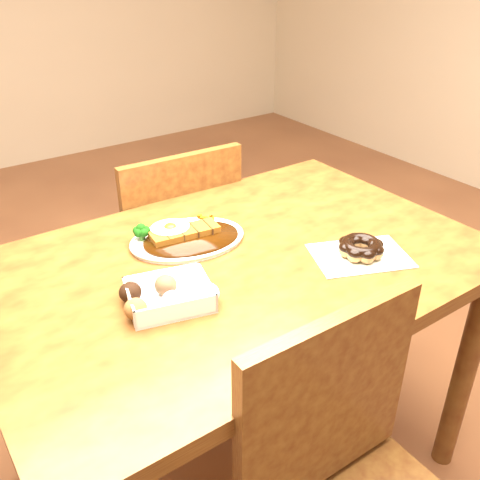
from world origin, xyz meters
TOP-DOWN VIEW (x-y plane):
  - ground at (0.00, 0.00)m, footprint 6.00×6.00m
  - table at (0.00, 0.00)m, footprint 1.20×0.80m
  - chair_far at (0.09, 0.53)m, footprint 0.44×0.44m
  - katsu_curry_plate at (-0.06, 0.15)m, footprint 0.32×0.26m
  - donut_box at (-0.23, -0.07)m, footprint 0.20×0.17m
  - pon_de_ring at (0.25, -0.16)m, footprint 0.27×0.23m

SIDE VIEW (x-z plane):
  - ground at x=0.00m, z-range 0.00..0.00m
  - chair_far at x=0.09m, z-range 0.04..0.91m
  - table at x=0.00m, z-range 0.28..1.03m
  - katsu_curry_plate at x=-0.06m, z-range 0.74..0.79m
  - pon_de_ring at x=0.25m, z-range 0.75..0.79m
  - donut_box at x=-0.23m, z-range 0.75..0.80m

